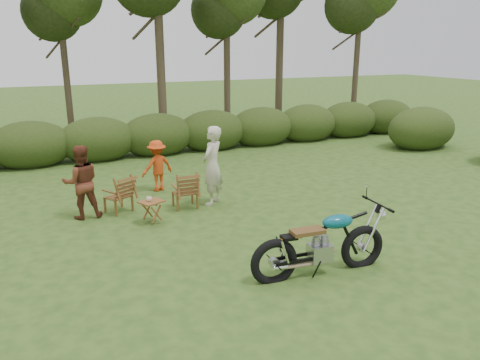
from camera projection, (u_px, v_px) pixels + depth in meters
name	position (u px, v px, depth m)	size (l,w,h in m)	color
ground	(289.00, 256.00, 8.33)	(80.00, 80.00, 0.00)	#294617
tree_line	(161.00, 39.00, 15.97)	(22.52, 11.62, 8.14)	#392E1F
motorcycle	(319.00, 273.00, 7.73)	(2.28, 0.87, 1.30)	#0D90AA
lawn_chair_right	(185.00, 207.00, 10.82)	(0.59, 0.59, 0.86)	brown
lawn_chair_left	(119.00, 211.00, 10.56)	(0.58, 0.58, 0.85)	#5A3816
side_table	(152.00, 212.00, 9.81)	(0.48, 0.40, 0.49)	brown
cup	(149.00, 199.00, 9.73)	(0.12, 0.12, 0.09)	beige
adult_a	(213.00, 204.00, 11.08)	(0.68, 0.44, 1.86)	beige
adult_b	(85.00, 217.00, 10.20)	(0.78, 0.61, 1.61)	#5E2C1B
child	(158.00, 190.00, 12.09)	(0.85, 0.49, 1.31)	#C53E12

